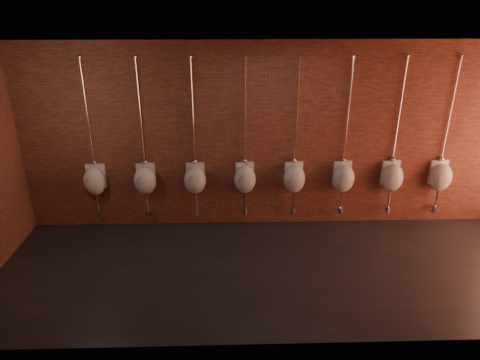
# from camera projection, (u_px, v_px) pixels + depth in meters

# --- Properties ---
(ground) EXTENTS (8.50, 8.50, 0.00)m
(ground) POSITION_uv_depth(u_px,v_px,m) (280.00, 270.00, 6.47)
(ground) COLOR black
(ground) RESTS_ON ground
(room_shell) EXTENTS (8.54, 3.04, 3.22)m
(room_shell) POSITION_uv_depth(u_px,v_px,m) (286.00, 143.00, 5.68)
(room_shell) COLOR black
(room_shell) RESTS_ON ground
(urinal_0) EXTENTS (0.41, 0.37, 2.72)m
(urinal_0) POSITION_uv_depth(u_px,v_px,m) (95.00, 180.00, 7.28)
(urinal_0) COLOR silver
(urinal_0) RESTS_ON ground
(urinal_1) EXTENTS (0.41, 0.37, 2.72)m
(urinal_1) POSITION_uv_depth(u_px,v_px,m) (145.00, 180.00, 7.30)
(urinal_1) COLOR silver
(urinal_1) RESTS_ON ground
(urinal_2) EXTENTS (0.41, 0.37, 2.72)m
(urinal_2) POSITION_uv_depth(u_px,v_px,m) (195.00, 179.00, 7.32)
(urinal_2) COLOR silver
(urinal_2) RESTS_ON ground
(urinal_3) EXTENTS (0.41, 0.37, 2.72)m
(urinal_3) POSITION_uv_depth(u_px,v_px,m) (245.00, 178.00, 7.35)
(urinal_3) COLOR silver
(urinal_3) RESTS_ON ground
(urinal_4) EXTENTS (0.41, 0.37, 2.72)m
(urinal_4) POSITION_uv_depth(u_px,v_px,m) (294.00, 178.00, 7.37)
(urinal_4) COLOR silver
(urinal_4) RESTS_ON ground
(urinal_5) EXTENTS (0.41, 0.37, 2.72)m
(urinal_5) POSITION_uv_depth(u_px,v_px,m) (343.00, 177.00, 7.39)
(urinal_5) COLOR silver
(urinal_5) RESTS_ON ground
(urinal_6) EXTENTS (0.41, 0.37, 2.72)m
(urinal_6) POSITION_uv_depth(u_px,v_px,m) (392.00, 177.00, 7.42)
(urinal_6) COLOR silver
(urinal_6) RESTS_ON ground
(urinal_7) EXTENTS (0.41, 0.37, 2.72)m
(urinal_7) POSITION_uv_depth(u_px,v_px,m) (441.00, 176.00, 7.44)
(urinal_7) COLOR silver
(urinal_7) RESTS_ON ground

